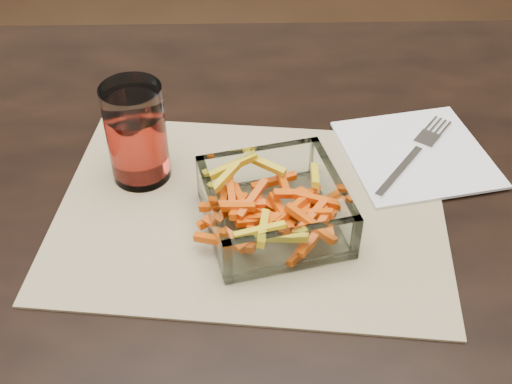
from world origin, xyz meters
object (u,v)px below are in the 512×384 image
at_px(tumbler, 137,137).
at_px(fork, 415,152).
at_px(dining_table, 286,248).
at_px(glass_bowl, 274,209).

bearing_deg(tumbler, fork, 4.64).
distance_m(dining_table, glass_bowl, 0.13).
xyz_separation_m(glass_bowl, fork, (0.19, 0.12, -0.02)).
bearing_deg(dining_table, tumbler, 165.56).
height_order(glass_bowl, tumbler, tumbler).
xyz_separation_m(tumbler, fork, (0.35, 0.03, -0.05)).
bearing_deg(fork, dining_table, -119.06).
height_order(tumbler, fork, tumbler).
bearing_deg(tumbler, glass_bowl, -30.32).
height_order(dining_table, fork, fork).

